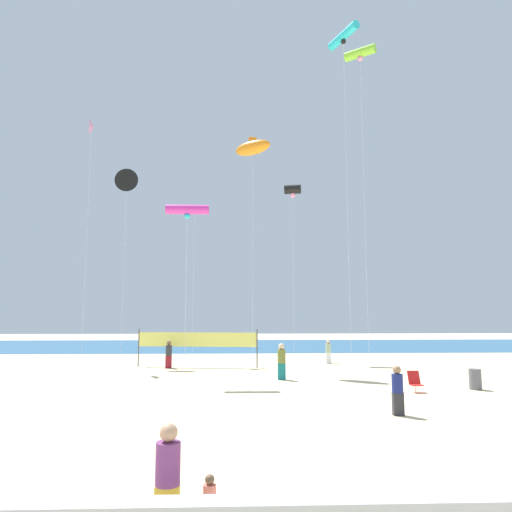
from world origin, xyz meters
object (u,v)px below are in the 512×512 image
at_px(volleyball_net, 197,341).
at_px(kite_green_diamond, 195,209).
at_px(kite_lime_tube, 360,54).
at_px(kite_black_delta, 127,181).
at_px(trash_barrel, 475,379).
at_px(kite_magenta_tube, 187,210).
at_px(beach_handbag, 398,389).
at_px(kite_pink_delta, 92,128).
at_px(beachgoer_navy_shirt, 398,389).
at_px(beachgoer_olive_shirt, 282,360).
at_px(kite_orange_inflatable, 253,148).
at_px(kite_cyan_tube, 343,37).
at_px(beachgoer_sage_shirt, 328,351).
at_px(mother_figure, 168,476).
at_px(beachgoer_charcoal_shirt, 169,353).
at_px(toddler_figure, 209,503).
at_px(folding_beach_chair, 415,381).
at_px(kite_black_tube, 293,190).

distance_m(volleyball_net, kite_green_diamond, 9.82).
bearing_deg(volleyball_net, kite_green_diamond, 101.33).
distance_m(kite_lime_tube, kite_black_delta, 18.46).
bearing_deg(trash_barrel, kite_magenta_tube, 165.96).
xyz_separation_m(beach_handbag, kite_pink_delta, (-17.64, 12.10, 16.60)).
bearing_deg(beachgoer_navy_shirt, kite_green_diamond, -40.82).
xyz_separation_m(beachgoer_olive_shirt, kite_orange_inflatable, (-1.36, 4.85, 13.20)).
bearing_deg(kite_orange_inflatable, kite_magenta_tube, -126.38).
bearing_deg(kite_cyan_tube, beachgoer_olive_shirt, -178.44).
bearing_deg(beachgoer_sage_shirt, beach_handbag, -129.60).
xyz_separation_m(beachgoer_sage_shirt, beach_handbag, (0.79, -11.56, -0.71)).
distance_m(beachgoer_olive_shirt, kite_green_diamond, 14.36).
distance_m(mother_figure, beachgoer_charcoal_shirt, 22.28).
height_order(beachgoer_sage_shirt, beach_handbag, beachgoer_sage_shirt).
distance_m(toddler_figure, kite_orange_inflatable, 25.62).
bearing_deg(kite_black_delta, folding_beach_chair, -39.16).
relative_size(toddler_figure, kite_green_diamond, 0.08).
height_order(mother_figure, kite_pink_delta, kite_pink_delta).
relative_size(beachgoer_navy_shirt, kite_magenta_tube, 0.18).
height_order(beachgoer_navy_shirt, beach_handbag, beachgoer_navy_shirt).
height_order(beachgoer_olive_shirt, beach_handbag, beachgoer_olive_shirt).
bearing_deg(beachgoer_sage_shirt, toddler_figure, -148.69).
relative_size(folding_beach_chair, beach_handbag, 2.45).
height_order(beachgoer_sage_shirt, kite_cyan_tube, kite_cyan_tube).
height_order(beachgoer_charcoal_shirt, kite_lime_tube, kite_lime_tube).
bearing_deg(kite_pink_delta, kite_black_tube, 8.49).
relative_size(beachgoer_charcoal_shirt, folding_beach_chair, 1.92).
bearing_deg(beachgoer_sage_shirt, kite_orange_inflatable, 163.81).
distance_m(beachgoer_charcoal_shirt, folding_beach_chair, 15.19).
bearing_deg(trash_barrel, volleyball_net, 145.35).
height_order(kite_black_delta, kite_cyan_tube, kite_cyan_tube).
height_order(beachgoer_charcoal_shirt, volleyball_net, volleyball_net).
relative_size(folding_beach_chair, kite_magenta_tube, 0.10).
bearing_deg(kite_black_tube, kite_lime_tube, -60.66).
bearing_deg(beachgoer_charcoal_shirt, kite_orange_inflatable, -127.23).
bearing_deg(beachgoer_charcoal_shirt, trash_barrel, -152.99).
bearing_deg(kite_orange_inflatable, mother_figure, -95.22).
bearing_deg(folding_beach_chair, volleyball_net, 159.06).
bearing_deg(volleyball_net, kite_lime_tube, -11.00).
relative_size(kite_black_tube, kite_green_diamond, 1.17).
relative_size(volleyball_net, kite_black_tube, 0.58).
distance_m(volleyball_net, kite_cyan_tube, 20.25).
distance_m(beachgoer_charcoal_shirt, kite_black_tube, 15.52).
bearing_deg(kite_pink_delta, toddler_figure, -67.62).
relative_size(volleyball_net, kite_green_diamond, 0.68).
distance_m(beachgoer_sage_shirt, volleyball_net, 9.01).
xyz_separation_m(beachgoer_sage_shirt, kite_pink_delta, (-16.85, 0.54, 15.89)).
bearing_deg(beachgoer_charcoal_shirt, kite_black_tube, -92.07).
relative_size(beachgoer_navy_shirt, kite_pink_delta, 0.09).
bearing_deg(kite_green_diamond, beachgoer_sage_shirt, -7.17).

